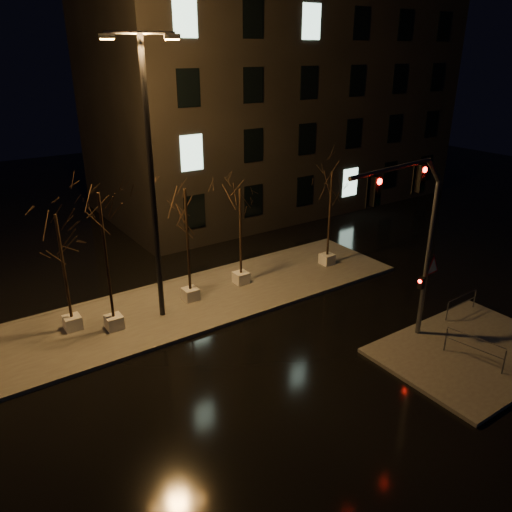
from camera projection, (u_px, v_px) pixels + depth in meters
ground at (256, 375)px, 17.57m from camera, size 90.00×90.00×0.00m
median at (180, 306)px, 22.13m from camera, size 22.00×5.00×0.15m
sidewalk_corner at (472, 352)px, 18.77m from camera, size 7.00×5.00×0.15m
building at (276, 97)px, 35.75m from camera, size 25.00×12.00×15.00m
tree_1 at (59, 241)px, 18.77m from camera, size 1.80×1.80×4.97m
tree_2 at (102, 225)px, 18.56m from camera, size 1.80×1.80×5.81m
tree_3 at (186, 215)px, 21.02m from camera, size 1.80×1.80×5.28m
tree_4 at (240, 211)px, 22.77m from camera, size 1.80×1.80×4.81m
tree_5 at (331, 193)px, 24.84m from camera, size 1.80×1.80×5.08m
traffic_signal_mast at (415, 228)px, 17.43m from camera, size 5.80×0.72×7.10m
streetlight_main at (151, 166)px, 18.85m from camera, size 2.70×1.19×11.05m
guard_rail_a at (462, 302)px, 21.13m from camera, size 2.02×0.10×0.87m
guard_rail_b at (475, 346)px, 17.81m from camera, size 0.47×2.11×1.02m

